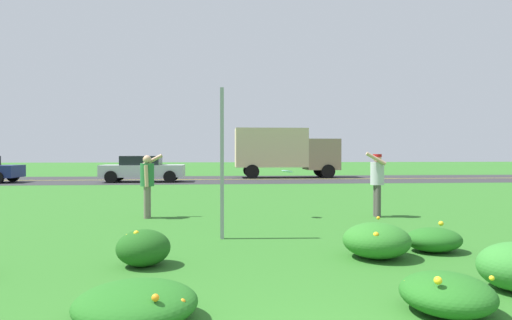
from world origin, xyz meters
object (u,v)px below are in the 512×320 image
at_px(person_thrower_green_shirt, 147,180).
at_px(sign_post_near_path, 222,163).
at_px(box_truck_tan, 284,150).
at_px(person_catcher_red_cap_gray_shirt, 377,178).
at_px(frisbee_pale_blue, 287,171).
at_px(car_silver_center_left, 143,169).

bearing_deg(person_thrower_green_shirt, sign_post_near_path, -56.94).
distance_m(person_thrower_green_shirt, box_truck_tan, 18.48).
height_order(sign_post_near_path, person_thrower_green_shirt, sign_post_near_path).
bearing_deg(sign_post_near_path, person_thrower_green_shirt, 123.06).
bearing_deg(person_catcher_red_cap_gray_shirt, box_truck_tan, 89.16).
xyz_separation_m(person_thrower_green_shirt, box_truck_tan, (6.05, 17.44, 0.87)).
xyz_separation_m(sign_post_near_path, person_catcher_red_cap_gray_shirt, (3.95, 2.55, -0.45)).
xyz_separation_m(frisbee_pale_blue, car_silver_center_left, (-5.93, 14.05, -0.42)).
height_order(person_thrower_green_shirt, box_truck_tan, box_truck_tan).
relative_size(person_thrower_green_shirt, person_catcher_red_cap_gray_shirt, 0.97).
bearing_deg(frisbee_pale_blue, person_catcher_red_cap_gray_shirt, -0.75).
distance_m(person_catcher_red_cap_gray_shirt, frisbee_pale_blue, 2.31).
height_order(sign_post_near_path, person_catcher_red_cap_gray_shirt, sign_post_near_path).
distance_m(sign_post_near_path, box_truck_tan, 20.71).
bearing_deg(sign_post_near_path, frisbee_pale_blue, 57.39).
bearing_deg(car_silver_center_left, person_catcher_red_cap_gray_shirt, -59.69).
bearing_deg(car_silver_center_left, sign_post_near_path, -75.56).
xyz_separation_m(sign_post_near_path, car_silver_center_left, (-4.28, 16.63, -0.69)).
bearing_deg(car_silver_center_left, person_thrower_green_shirt, -79.97).
relative_size(person_catcher_red_cap_gray_shirt, frisbee_pale_blue, 5.95).
xyz_separation_m(person_thrower_green_shirt, car_silver_center_left, (-2.44, 13.80, -0.20)).
relative_size(sign_post_near_path, frisbee_pale_blue, 10.29).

